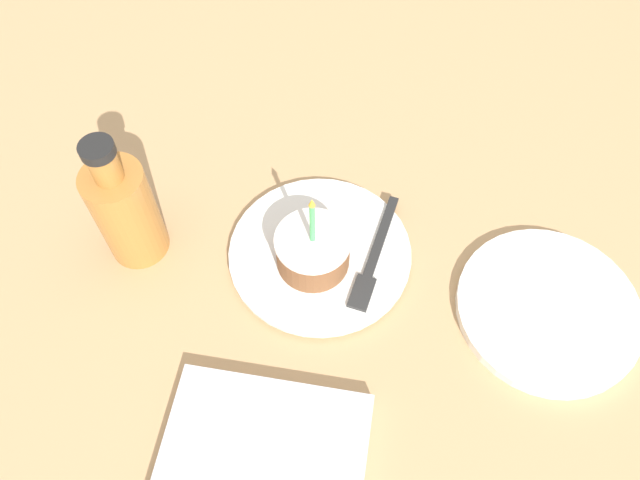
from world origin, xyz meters
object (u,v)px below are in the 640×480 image
at_px(cake_slice, 313,250).
at_px(fork, 373,259).
at_px(side_plate, 548,309).
at_px(bottle, 125,210).
at_px(plate, 320,253).

distance_m(cake_slice, fork, 0.08).
relative_size(cake_slice, fork, 0.76).
xyz_separation_m(cake_slice, fork, (0.01, -0.07, -0.02)).
xyz_separation_m(fork, side_plate, (-0.03, -0.21, -0.01)).
relative_size(cake_slice, bottle, 0.67).
relative_size(fork, bottle, 0.88).
distance_m(bottle, side_plate, 0.51).
xyz_separation_m(plate, bottle, (-0.02, 0.23, 0.07)).
distance_m(plate, side_plate, 0.28).
bearing_deg(side_plate, cake_slice, 87.17).
height_order(cake_slice, bottle, bottle).
bearing_deg(side_plate, fork, 82.58).
relative_size(fork, side_plate, 0.78).
bearing_deg(fork, side_plate, -97.42).
bearing_deg(plate, fork, -92.10).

